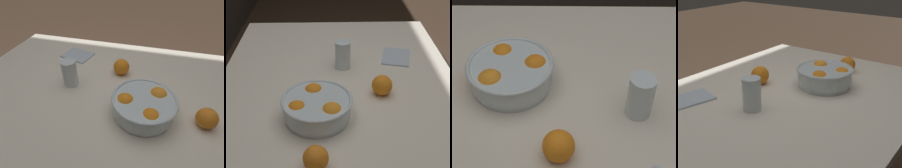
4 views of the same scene
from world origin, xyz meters
The scene contains 7 objects.
ground_plane centered at (0.00, 0.00, 0.00)m, with size 12.00×12.00×0.00m, color #4C3828.
dining_table centered at (0.00, 0.00, 0.64)m, with size 1.31×0.99×0.71m.
fruit_bowl centered at (-0.20, 0.08, 0.75)m, with size 0.24×0.24×0.09m.
juice_glass centered at (0.14, -0.02, 0.76)m, with size 0.07×0.07×0.12m.
orange_loose_near_bowl centered at (-0.43, 0.08, 0.74)m, with size 0.07×0.07×0.07m, color orange.
orange_loose_front centered at (-0.06, -0.16, 0.75)m, with size 0.08×0.08×0.08m, color orange.
napkin centered at (0.22, -0.27, 0.71)m, with size 0.16×0.12×0.01m, color silver.
Camera 1 is at (-0.21, 0.55, 1.22)m, focal length 28.00 mm.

